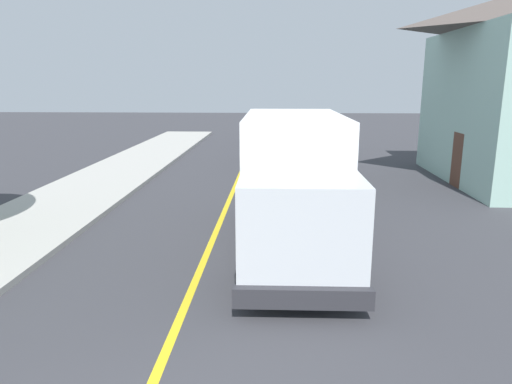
{
  "coord_description": "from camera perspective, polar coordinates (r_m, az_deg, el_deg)",
  "views": [
    {
      "loc": [
        1.66,
        -3.0,
        3.98
      ],
      "look_at": [
        1.15,
        7.92,
        1.4
      ],
      "focal_mm": 32.65,
      "sensor_mm": 36.0,
      "label": 1
    }
  ],
  "objects": [
    {
      "name": "centre_line_yellow",
      "position": [
        13.7,
        -4.41,
        -3.64
      ],
      "size": [
        0.16,
        56.0,
        0.01
      ],
      "primitive_type": "cube",
      "color": "gold",
      "rests_on": "ground"
    },
    {
      "name": "parked_car_near",
      "position": [
        18.02,
        4.68,
        3.04
      ],
      "size": [
        1.83,
        4.41,
        1.67
      ],
      "color": "#B7B7BC",
      "rests_on": "ground"
    },
    {
      "name": "parked_car_mid",
      "position": [
        23.95,
        3.42,
        5.6
      ],
      "size": [
        1.92,
        4.45,
        1.67
      ],
      "color": "black",
      "rests_on": "ground"
    },
    {
      "name": "box_truck",
      "position": [
        11.36,
        4.69,
        1.99
      ],
      "size": [
        2.49,
        7.21,
        3.2
      ],
      "color": "white",
      "rests_on": "ground"
    },
    {
      "name": "parked_car_far",
      "position": [
        30.98,
        2.97,
        7.36
      ],
      "size": [
        1.99,
        4.47,
        1.67
      ],
      "color": "#2D4793",
      "rests_on": "ground"
    }
  ]
}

